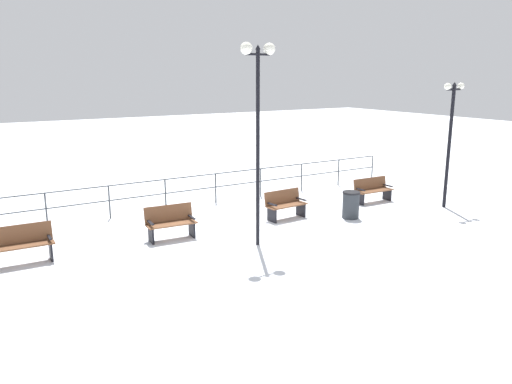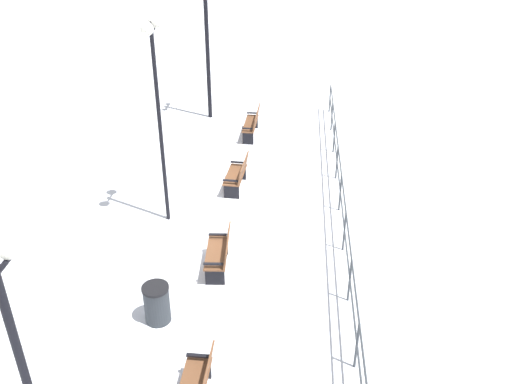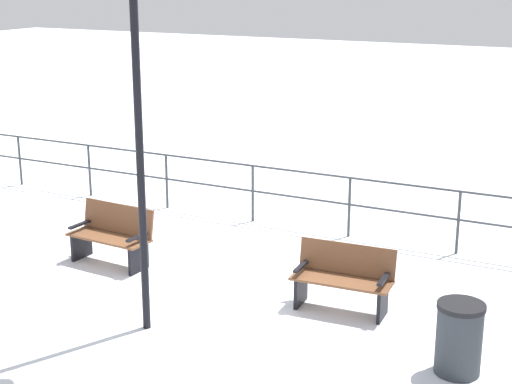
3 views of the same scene
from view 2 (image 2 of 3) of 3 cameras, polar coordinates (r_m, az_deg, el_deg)
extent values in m
plane|color=white|center=(14.77, -2.66, -3.33)|extent=(80.00, 80.00, 0.00)
cube|color=brown|center=(19.79, -0.59, 7.13)|extent=(0.47, 1.69, 0.04)
cube|color=brown|center=(19.67, 0.04, 7.78)|extent=(0.16, 1.68, 0.46)
cube|color=black|center=(20.55, -0.34, 7.30)|extent=(0.38, 0.06, 0.48)
cube|color=black|center=(19.21, -0.84, 5.64)|extent=(0.38, 0.06, 0.48)
cube|color=black|center=(20.42, -0.40, 8.23)|extent=(0.38, 0.08, 0.04)
cube|color=black|center=(19.07, -0.91, 6.63)|extent=(0.38, 0.08, 0.04)
cube|color=brown|center=(16.25, -2.20, 1.81)|extent=(0.60, 1.43, 0.04)
cube|color=brown|center=(16.09, -1.33, 2.54)|extent=(0.21, 1.40, 0.47)
cube|color=black|center=(16.87, -1.81, 2.05)|extent=(0.45, 0.08, 0.46)
cube|color=black|center=(15.84, -2.57, 0.08)|extent=(0.45, 0.08, 0.46)
cube|color=black|center=(16.72, -1.90, 3.12)|extent=(0.46, 0.10, 0.04)
cube|color=black|center=(15.68, -2.67, 1.20)|extent=(0.46, 0.10, 0.04)
cube|color=brown|center=(12.92, -4.12, -6.33)|extent=(0.57, 1.41, 0.04)
cube|color=brown|center=(12.76, -3.04, -5.50)|extent=(0.19, 1.38, 0.44)
cube|color=black|center=(13.53, -3.88, -5.66)|extent=(0.44, 0.08, 0.46)
cube|color=black|center=(12.58, -4.30, -8.74)|extent=(0.44, 0.08, 0.46)
cube|color=black|center=(13.33, -4.01, -4.43)|extent=(0.45, 0.10, 0.04)
cube|color=black|center=(12.37, -4.46, -7.47)|extent=(0.45, 0.10, 0.04)
cube|color=brown|center=(9.83, -5.36, -19.00)|extent=(0.14, 1.51, 0.42)
cube|color=black|center=(10.62, -5.87, -17.84)|extent=(0.42, 0.06, 0.43)
cube|color=black|center=(10.38, -6.08, -16.57)|extent=(0.42, 0.08, 0.04)
cylinder|color=black|center=(20.95, -5.06, 14.30)|extent=(0.15, 0.15, 5.11)
cylinder|color=black|center=(13.98, -9.91, 6.24)|extent=(0.10, 0.10, 5.16)
cylinder|color=black|center=(13.23, -10.85, 16.07)|extent=(0.06, 0.68, 0.06)
sphere|color=white|center=(13.52, -10.54, 16.99)|extent=(0.31, 0.31, 0.31)
sphere|color=white|center=(12.88, -11.29, 16.31)|extent=(0.31, 0.31, 0.31)
cone|color=black|center=(13.19, -10.93, 16.83)|extent=(0.14, 0.14, 0.12)
sphere|color=white|center=(7.24, -24.45, -5.60)|extent=(0.23, 0.23, 0.23)
cylinder|color=#383D42|center=(22.23, 7.70, 9.61)|extent=(0.05, 0.05, 1.08)
cylinder|color=#383D42|center=(20.45, 7.90, 7.80)|extent=(0.05, 0.05, 1.08)
cylinder|color=#383D42|center=(18.68, 8.13, 5.64)|extent=(0.05, 0.05, 1.08)
cylinder|color=#383D42|center=(16.96, 8.41, 3.04)|extent=(0.05, 0.05, 1.08)
cylinder|color=#383D42|center=(15.27, 8.75, -0.14)|extent=(0.05, 0.05, 1.08)
cylinder|color=#383D42|center=(13.64, 9.18, -4.09)|extent=(0.05, 0.05, 1.08)
cylinder|color=#383D42|center=(12.10, 9.72, -9.09)|extent=(0.05, 0.05, 1.08)
cylinder|color=#383D42|center=(10.68, 10.44, -15.47)|extent=(0.05, 0.05, 1.08)
cylinder|color=#383D42|center=(14.18, 9.12, -0.15)|extent=(0.04, 17.19, 0.04)
cylinder|color=#383D42|center=(14.42, 8.97, -1.82)|extent=(0.04, 17.19, 0.04)
cylinder|color=#2D3338|center=(11.72, -10.26, -11.46)|extent=(0.53, 0.53, 0.81)
cylinder|color=black|center=(11.44, -10.45, -9.81)|extent=(0.56, 0.56, 0.06)
camera|label=1|loc=(24.47, -33.79, 16.82)|focal=35.47mm
camera|label=3|loc=(13.54, -51.52, 3.45)|focal=54.84mm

